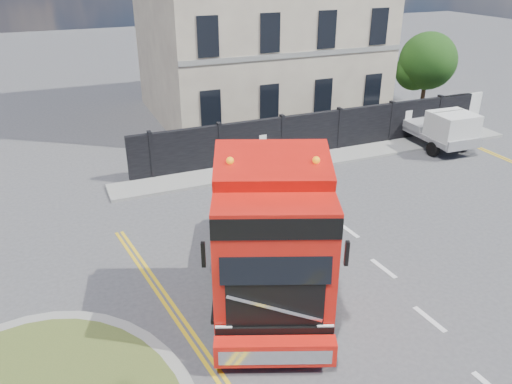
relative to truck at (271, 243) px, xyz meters
name	(u,v)px	position (x,y,z in m)	size (l,w,h in m)	color
ground	(290,284)	(0.91, 0.62, -1.95)	(120.00, 120.00, 0.00)	#424244
hoarding_fence	(330,131)	(7.46, 9.62, -0.95)	(18.80, 0.25, 2.00)	black
georgian_building	(258,11)	(6.91, 17.12, 3.83)	(12.30, 10.30, 12.80)	beige
tree	(425,63)	(15.29, 12.72, 1.10)	(3.20, 3.20, 4.80)	#382619
pavement_far	(328,158)	(6.91, 8.72, -1.89)	(20.00, 1.60, 0.12)	gray
truck	(271,243)	(0.00, 0.00, 0.00)	(5.20, 7.73, 4.35)	black
flatbed_pickup	(443,129)	(12.55, 7.72, -0.89)	(2.12, 4.79, 1.97)	gray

